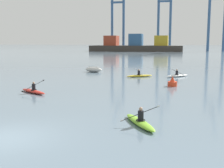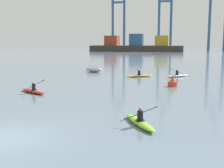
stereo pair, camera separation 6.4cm
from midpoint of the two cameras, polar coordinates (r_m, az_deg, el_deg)
The scene contains 11 objects.
ground_plane at distance 13.81m, azimuth -20.32°, elevation -10.03°, with size 800.00×800.00×0.00m, color slate.
container_barge at distance 132.10m, azimuth 4.88°, elevation 7.59°, with size 41.31×10.78×7.78m.
gantry_crane_west at distance 144.26m, azimuth 1.29°, elevation 13.82°, with size 6.93×15.32×36.14m.
gantry_crane_west_mid at distance 145.58m, azimuth 10.49°, elevation 14.05°, with size 6.99×19.11×40.28m.
gantry_crane_east_mid at distance 139.19m, azimuth 20.28°, elevation 13.59°, with size 7.85×18.57×35.32m.
capsized_dinghy at distance 40.80m, azimuth -3.56°, elevation 2.87°, with size 2.79×1.70×0.76m.
channel_buoy at distance 28.23m, azimuth 11.95°, elevation 0.28°, with size 0.90×0.90×1.00m.
kayak_red at distance 24.95m, azimuth -15.23°, elevation -1.31°, with size 3.20×2.31×1.05m.
kayak_white at distance 36.04m, azimuth 12.88°, elevation 1.67°, with size 2.87×2.79×0.95m.
kayak_yellow at distance 35.23m, azimuth 5.55°, elevation 1.69°, with size 3.22×2.26×0.99m.
kayak_lime at distance 14.98m, azimuth 5.57°, elevation -7.41°, with size 2.24×3.23×0.99m.
Camera 2 is at (7.40, -10.88, 4.23)m, focal length 46.20 mm.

